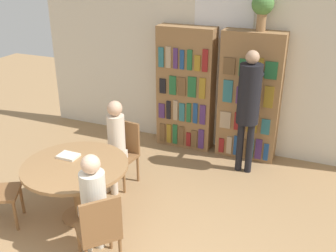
% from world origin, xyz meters
% --- Properties ---
extents(wall_back, '(6.40, 0.07, 3.00)m').
position_xyz_m(wall_back, '(0.00, 4.02, 1.51)').
color(wall_back, beige).
rests_on(wall_back, ground_plane).
extents(bookshelf_left, '(0.91, 0.34, 1.98)m').
position_xyz_m(bookshelf_left, '(-0.52, 3.82, 0.98)').
color(bookshelf_left, olive).
rests_on(bookshelf_left, ground_plane).
extents(bookshelf_right, '(0.91, 0.34, 1.98)m').
position_xyz_m(bookshelf_right, '(0.52, 3.82, 0.98)').
color(bookshelf_right, olive).
rests_on(bookshelf_right, ground_plane).
extents(flower_vase, '(0.31, 0.31, 0.52)m').
position_xyz_m(flower_vase, '(0.58, 3.83, 2.31)').
color(flower_vase, '#997047').
rests_on(flower_vase, bookshelf_right).
extents(reading_table, '(1.24, 1.24, 0.73)m').
position_xyz_m(reading_table, '(-0.99, 1.42, 0.62)').
color(reading_table, olive).
rests_on(reading_table, ground_plane).
extents(chair_left_side, '(0.44, 0.44, 0.88)m').
position_xyz_m(chair_left_side, '(-0.88, 2.37, 0.49)').
color(chair_left_side, brown).
rests_on(chair_left_side, ground_plane).
extents(chair_far_side, '(0.56, 0.56, 0.88)m').
position_xyz_m(chair_far_side, '(-0.27, 0.78, 0.49)').
color(chair_far_side, brown).
rests_on(chair_far_side, ground_plane).
extents(seated_reader_left, '(0.26, 0.37, 1.25)m').
position_xyz_m(seated_reader_left, '(-0.90, 2.19, 0.71)').
color(seated_reader_left, beige).
rests_on(seated_reader_left, ground_plane).
extents(seated_reader_right, '(0.41, 0.40, 1.24)m').
position_xyz_m(seated_reader_right, '(-0.41, 0.90, 0.70)').
color(seated_reader_right, beige).
rests_on(seated_reader_right, ground_plane).
extents(librarian_standing, '(0.32, 0.59, 1.81)m').
position_xyz_m(librarian_standing, '(0.60, 3.32, 1.12)').
color(librarian_standing, black).
rests_on(librarian_standing, ground_plane).
extents(open_book_on_table, '(0.24, 0.18, 0.03)m').
position_xyz_m(open_book_on_table, '(-1.16, 1.54, 0.75)').
color(open_book_on_table, silver).
rests_on(open_book_on_table, reading_table).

